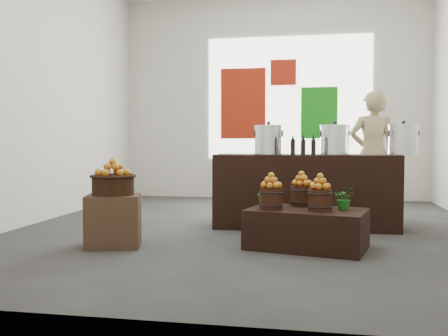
% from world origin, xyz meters
% --- Properties ---
extents(ground, '(7.00, 7.00, 0.00)m').
position_xyz_m(ground, '(0.00, 0.00, 0.00)').
color(ground, '#383735').
rests_on(ground, ground).
extents(back_wall, '(6.00, 0.04, 4.00)m').
position_xyz_m(back_wall, '(0.00, 3.50, 2.00)').
color(back_wall, beige).
rests_on(back_wall, ground).
extents(back_opening, '(3.20, 0.02, 2.40)m').
position_xyz_m(back_opening, '(0.30, 3.48, 2.00)').
color(back_opening, white).
rests_on(back_opening, back_wall).
extents(deco_red_left, '(0.90, 0.04, 1.40)m').
position_xyz_m(deco_red_left, '(-0.60, 3.47, 1.90)').
color(deco_red_left, maroon).
rests_on(deco_red_left, back_wall).
extents(deco_green_right, '(0.70, 0.04, 1.00)m').
position_xyz_m(deco_green_right, '(0.90, 3.47, 1.70)').
color(deco_green_right, '#137B13').
rests_on(deco_green_right, back_wall).
extents(deco_red_upper, '(0.50, 0.04, 0.50)m').
position_xyz_m(deco_red_upper, '(0.20, 3.47, 2.50)').
color(deco_red_upper, maroon).
rests_on(deco_red_upper, back_wall).
extents(crate, '(0.66, 0.59, 0.56)m').
position_xyz_m(crate, '(-1.31, -1.43, 0.28)').
color(crate, brown).
rests_on(crate, ground).
extents(wicker_basket, '(0.45, 0.45, 0.20)m').
position_xyz_m(wicker_basket, '(-1.31, -1.43, 0.66)').
color(wicker_basket, black).
rests_on(wicker_basket, crate).
extents(apples_in_basket, '(0.35, 0.35, 0.19)m').
position_xyz_m(apples_in_basket, '(-1.31, -1.43, 0.86)').
color(apples_in_basket, '#8C0409').
rests_on(apples_in_basket, wicker_basket).
extents(display_table, '(1.35, 1.00, 0.42)m').
position_xyz_m(display_table, '(0.75, -1.14, 0.21)').
color(display_table, black).
rests_on(display_table, ground).
extents(apple_bucket_front_left, '(0.24, 0.24, 0.22)m').
position_xyz_m(apple_bucket_front_left, '(0.37, -1.22, 0.53)').
color(apple_bucket_front_left, black).
rests_on(apple_bucket_front_left, display_table).
extents(apples_in_bucket_front_left, '(0.18, 0.18, 0.16)m').
position_xyz_m(apples_in_bucket_front_left, '(0.37, -1.22, 0.72)').
color(apples_in_bucket_front_left, '#8C0409').
rests_on(apples_in_bucket_front_left, apple_bucket_front_left).
extents(apple_bucket_front_right, '(0.24, 0.24, 0.22)m').
position_xyz_m(apple_bucket_front_right, '(0.88, -1.26, 0.53)').
color(apple_bucket_front_right, black).
rests_on(apple_bucket_front_right, display_table).
extents(apples_in_bucket_front_right, '(0.18, 0.18, 0.16)m').
position_xyz_m(apples_in_bucket_front_right, '(0.88, -1.26, 0.72)').
color(apples_in_bucket_front_right, '#8C0409').
rests_on(apples_in_bucket_front_right, apple_bucket_front_right).
extents(apple_bucket_rear, '(0.24, 0.24, 0.22)m').
position_xyz_m(apple_bucket_rear, '(0.68, -0.89, 0.53)').
color(apple_bucket_rear, black).
rests_on(apple_bucket_rear, display_table).
extents(apples_in_bucket_rear, '(0.18, 0.18, 0.16)m').
position_xyz_m(apples_in_bucket_rear, '(0.68, -0.89, 0.72)').
color(apples_in_bucket_rear, '#8C0409').
rests_on(apples_in_bucket_rear, apple_bucket_rear).
extents(herb_garnish_right, '(0.23, 0.20, 0.24)m').
position_xyz_m(herb_garnish_right, '(1.13, -1.11, 0.54)').
color(herb_garnish_right, '#165D13').
rests_on(herb_garnish_right, display_table).
extents(herb_garnish_left, '(0.18, 0.15, 0.29)m').
position_xyz_m(herb_garnish_left, '(0.27, -0.87, 0.56)').
color(herb_garnish_left, '#165D13').
rests_on(herb_garnish_left, display_table).
extents(counter, '(2.39, 0.83, 0.97)m').
position_xyz_m(counter, '(0.70, 0.18, 0.48)').
color(counter, black).
rests_on(counter, ground).
extents(stock_pot_left, '(0.37, 0.37, 0.37)m').
position_xyz_m(stock_pot_left, '(0.22, 0.17, 1.15)').
color(stock_pot_left, silver).
rests_on(stock_pot_left, counter).
extents(stock_pot_center, '(0.37, 0.37, 0.37)m').
position_xyz_m(stock_pot_center, '(1.08, 0.20, 1.15)').
color(stock_pot_center, silver).
rests_on(stock_pot_center, counter).
extents(stock_pot_right, '(0.37, 0.37, 0.37)m').
position_xyz_m(stock_pot_right, '(1.94, 0.23, 1.15)').
color(stock_pot_right, silver).
rests_on(stock_pot_right, counter).
extents(oil_cruets, '(0.26, 0.07, 0.27)m').
position_xyz_m(oil_cruets, '(0.71, -0.05, 1.10)').
color(oil_cruets, black).
rests_on(oil_cruets, counter).
extents(shopper, '(0.72, 0.50, 1.91)m').
position_xyz_m(shopper, '(1.70, 1.45, 0.96)').
color(shopper, tan).
rests_on(shopper, ground).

